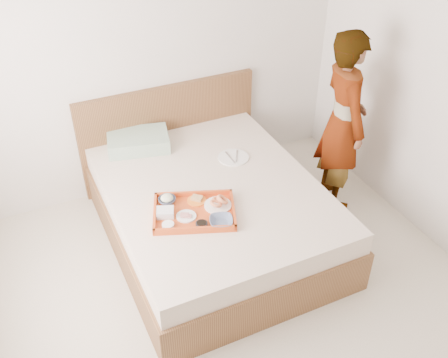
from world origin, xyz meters
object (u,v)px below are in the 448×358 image
Objects in this scene: bed at (213,213)px; tray at (194,212)px; person at (343,123)px; dinner_plate at (233,157)px.

tray reaches higher than bed.
bed is 1.30m from person.
dinner_plate is 0.95m from person.
bed is 7.78× the size of dinner_plate.
tray is 1.49m from person.
dinner_plate is (0.32, 0.28, 0.27)m from bed.
person reaches higher than tray.
person reaches higher than bed.
person is (1.45, 0.28, 0.23)m from tray.
person is at bearing 1.22° from bed.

